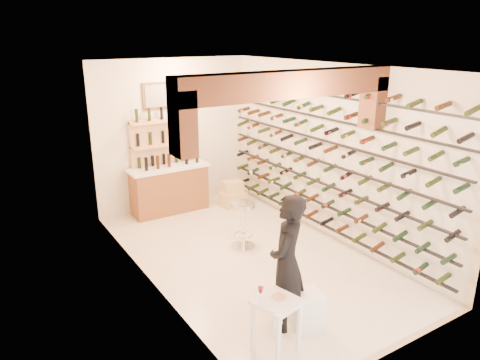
% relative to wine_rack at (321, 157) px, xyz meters
% --- Properties ---
extents(ground, '(6.00, 6.00, 0.00)m').
position_rel_wine_rack_xyz_m(ground, '(-1.53, 0.00, -1.55)').
color(ground, silver).
rests_on(ground, ground).
extents(room_shell, '(3.52, 6.02, 3.21)m').
position_rel_wine_rack_xyz_m(room_shell, '(-1.53, -0.26, 0.70)').
color(room_shell, silver).
rests_on(room_shell, ground).
extents(wine_rack, '(0.32, 5.70, 2.56)m').
position_rel_wine_rack_xyz_m(wine_rack, '(0.00, 0.00, 0.00)').
color(wine_rack, black).
rests_on(wine_rack, ground).
extents(back_counter, '(1.70, 0.62, 1.29)m').
position_rel_wine_rack_xyz_m(back_counter, '(-1.83, 2.65, -1.02)').
color(back_counter, brown).
rests_on(back_counter, ground).
extents(back_shelving, '(1.40, 0.31, 2.73)m').
position_rel_wine_rack_xyz_m(back_shelving, '(-1.83, 2.89, -0.38)').
color(back_shelving, tan).
rests_on(back_shelving, ground).
extents(tasting_table, '(0.58, 0.58, 0.85)m').
position_rel_wine_rack_xyz_m(tasting_table, '(-2.62, -2.22, -0.97)').
color(tasting_table, white).
rests_on(tasting_table, ground).
extents(white_stool, '(0.47, 0.47, 0.48)m').
position_rel_wine_rack_xyz_m(white_stool, '(-1.97, -2.01, -1.31)').
color(white_stool, white).
rests_on(white_stool, ground).
extents(person, '(0.79, 0.75, 1.82)m').
position_rel_wine_rack_xyz_m(person, '(-2.20, -1.87, -0.64)').
color(person, black).
rests_on(person, ground).
extents(chrome_barstool, '(0.44, 0.44, 0.86)m').
position_rel_wine_rack_xyz_m(chrome_barstool, '(-1.44, 0.33, -1.05)').
color(chrome_barstool, silver).
rests_on(chrome_barstool, ground).
extents(crate_lower, '(0.55, 0.40, 0.32)m').
position_rel_wine_rack_xyz_m(crate_lower, '(-0.52, 2.20, -1.39)').
color(crate_lower, '#D0B972').
rests_on(crate_lower, ground).
extents(crate_upper, '(0.45, 0.33, 0.25)m').
position_rel_wine_rack_xyz_m(crate_upper, '(-0.52, 2.20, -1.10)').
color(crate_upper, '#D0B972').
rests_on(crate_upper, crate_lower).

